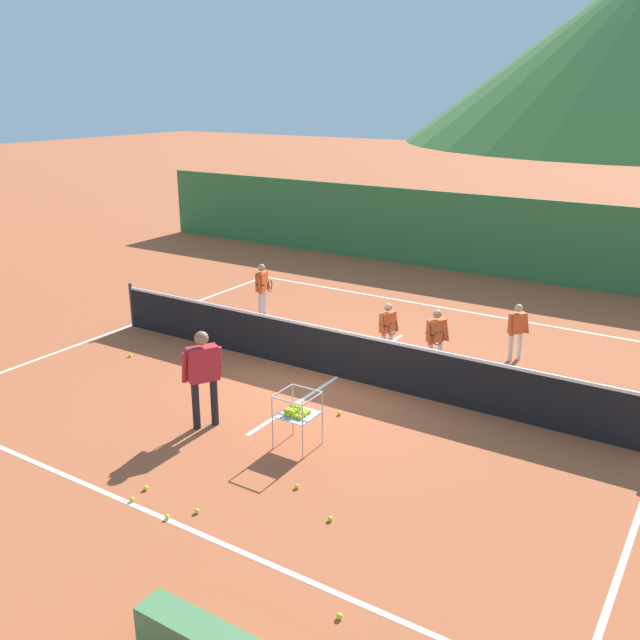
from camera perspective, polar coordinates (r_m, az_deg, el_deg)
ground_plane at (r=13.54m, az=1.46°, el=-4.70°), size 120.00×120.00×0.00m
line_baseline_near at (r=9.94m, az=-14.85°, el=-14.65°), size 11.48×0.08×0.01m
line_baseline_far at (r=18.02m, az=10.19°, el=1.00°), size 11.48×0.08×0.01m
line_sideline_west at (r=17.02m, az=-15.34°, el=-0.43°), size 0.08×10.54×0.01m
line_service_center at (r=13.54m, az=1.46°, el=-4.69°), size 0.08×5.71×0.01m
tennis_net at (r=13.35m, az=1.48°, el=-2.73°), size 11.37×0.08×1.05m
instructor at (r=11.40m, az=-9.60°, el=-4.09°), size 0.55×0.83×1.68m
student_0 at (r=16.97m, az=-4.78°, el=2.90°), size 0.53×0.57×1.31m
student_1 at (r=14.24m, az=5.62°, el=-0.48°), size 0.41×0.65×1.20m
student_2 at (r=13.74m, az=9.57°, el=-1.19°), size 0.41×0.70×1.27m
student_3 at (r=14.67m, az=15.95°, el=-0.55°), size 0.40×0.47×1.21m
ball_cart at (r=10.79m, az=-1.95°, el=-7.58°), size 0.58×0.58×0.90m
tennis_ball_0 at (r=10.25m, az=-14.19°, el=-13.28°), size 0.07×0.07×0.07m
tennis_ball_1 at (r=10.00m, az=-1.92°, el=-13.55°), size 0.07×0.07×0.07m
tennis_ball_2 at (r=9.35m, az=0.85°, el=-16.06°), size 0.07×0.07×0.07m
tennis_ball_3 at (r=15.04m, az=-15.40°, el=-2.83°), size 0.07×0.07×0.07m
tennis_ball_4 at (r=12.01m, az=1.61°, el=-7.70°), size 0.07×0.07×0.07m
tennis_ball_5 at (r=10.05m, az=-15.25°, el=-14.08°), size 0.07×0.07×0.07m
tennis_ball_6 at (r=9.59m, az=-12.47°, el=-15.57°), size 0.07×0.07×0.07m
tennis_ball_7 at (r=9.63m, az=-10.13°, el=-15.24°), size 0.07×0.07×0.07m
tennis_ball_8 at (r=7.97m, az=1.62°, el=-23.22°), size 0.07×0.07×0.07m
windscreen_fence at (r=21.16m, az=14.33°, el=6.66°), size 25.26×0.08×2.39m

